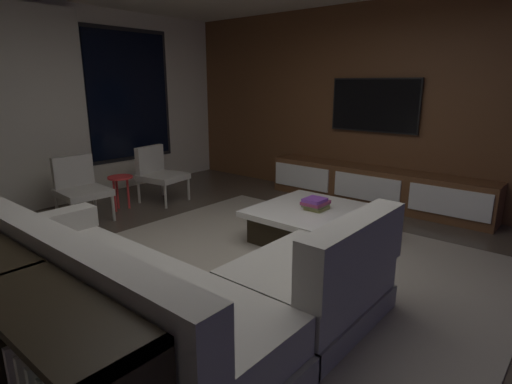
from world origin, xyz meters
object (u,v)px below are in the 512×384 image
at_px(coffee_table, 313,225).
at_px(console_table_behind_couch, 16,332).
at_px(side_stool, 120,183).
at_px(mounted_tv, 374,105).
at_px(accent_chair_by_curtain, 80,185).
at_px(media_console, 376,188).
at_px(sectional_couch, 174,294).
at_px(book_stack_on_coffee_table, 316,204).
at_px(accent_chair_near_window, 158,171).

xyz_separation_m(coffee_table, console_table_behind_couch, (-2.93, -0.06, 0.22)).
bearing_deg(side_stool, mounted_tv, -42.17).
height_order(coffee_table, mounted_tv, mounted_tv).
xyz_separation_m(accent_chair_by_curtain, media_console, (2.91, -2.53, -0.18)).
relative_size(coffee_table, accent_chair_by_curtain, 1.49).
height_order(sectional_couch, accent_chair_by_curtain, sectional_couch).
xyz_separation_m(book_stack_on_coffee_table, media_console, (1.69, 0.07, -0.17)).
bearing_deg(console_table_behind_couch, book_stack_on_coffee_table, 0.83).
bearing_deg(book_stack_on_coffee_table, accent_chair_near_window, 91.88).
bearing_deg(mounted_tv, accent_chair_by_curtain, 142.87).
bearing_deg(mounted_tv, media_console, -132.40).
relative_size(sectional_couch, coffee_table, 2.16).
xyz_separation_m(media_console, mounted_tv, (0.18, 0.20, 1.10)).
bearing_deg(accent_chair_near_window, accent_chair_by_curtain, 177.47).
relative_size(sectional_couch, media_console, 0.81).
bearing_deg(console_table_behind_couch, accent_chair_by_curtain, 57.04).
bearing_deg(mounted_tv, accent_chair_near_window, 130.46).
xyz_separation_m(side_stool, mounted_tv, (2.55, -2.31, 0.98)).
bearing_deg(accent_chair_by_curtain, coffee_table, -64.86).
relative_size(sectional_couch, side_stool, 5.43).
height_order(sectional_couch, coffee_table, sectional_couch).
bearing_deg(accent_chair_near_window, book_stack_on_coffee_table, -88.12).
height_order(side_stool, console_table_behind_couch, console_table_behind_couch).
distance_m(sectional_couch, accent_chair_near_window, 3.35).
relative_size(accent_chair_near_window, side_stool, 1.70).
distance_m(accent_chair_near_window, media_console, 3.06).
bearing_deg(side_stool, console_table_behind_couch, -130.64).
height_order(accent_chair_near_window, side_stool, accent_chair_near_window).
height_order(accent_chair_by_curtain, side_stool, accent_chair_by_curtain).
bearing_deg(book_stack_on_coffee_table, sectional_couch, -175.22).
bearing_deg(media_console, coffee_table, -178.07).
xyz_separation_m(sectional_couch, book_stack_on_coffee_table, (2.03, 0.17, 0.13)).
bearing_deg(coffee_table, accent_chair_by_curtain, 115.14).
distance_m(media_console, console_table_behind_couch, 4.63).
xyz_separation_m(book_stack_on_coffee_table, accent_chair_by_curtain, (-1.22, 2.61, 0.01)).
distance_m(sectional_couch, side_stool, 3.06).
distance_m(coffee_table, book_stack_on_coffee_table, 0.23).
xyz_separation_m(book_stack_on_coffee_table, accent_chair_near_window, (-0.08, 2.56, 0.01)).
bearing_deg(console_table_behind_couch, sectional_couch, -7.93).
distance_m(sectional_couch, book_stack_on_coffee_table, 2.04).
distance_m(sectional_couch, accent_chair_by_curtain, 2.90).
bearing_deg(accent_chair_by_curtain, side_stool, -2.72).
distance_m(accent_chair_by_curtain, console_table_behind_couch, 3.16).
relative_size(book_stack_on_coffee_table, accent_chair_by_curtain, 0.35).
height_order(accent_chair_near_window, mounted_tv, mounted_tv).
bearing_deg(mounted_tv, coffee_table, -172.23).
relative_size(side_stool, mounted_tv, 0.37).
height_order(sectional_couch, accent_chair_near_window, sectional_couch).
distance_m(sectional_couch, mounted_tv, 4.06).
xyz_separation_m(media_console, console_table_behind_couch, (-4.62, -0.12, 0.16)).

